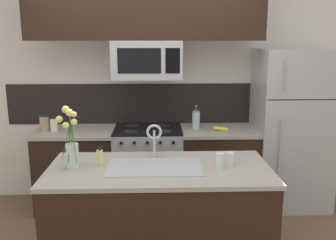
% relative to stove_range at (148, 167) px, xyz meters
% --- Properties ---
extents(rear_partition, '(5.20, 0.10, 2.60)m').
position_rel_stove_range_xyz_m(rear_partition, '(0.30, 0.38, 0.84)').
color(rear_partition, silver).
rests_on(rear_partition, ground).
extents(splash_band, '(3.33, 0.01, 0.48)m').
position_rel_stove_range_xyz_m(splash_band, '(-0.00, 0.32, 0.69)').
color(splash_band, black).
rests_on(splash_band, rear_partition).
extents(back_counter_left, '(0.89, 0.65, 0.91)m').
position_rel_stove_range_xyz_m(back_counter_left, '(-0.81, 0.00, -0.01)').
color(back_counter_left, black).
rests_on(back_counter_left, ground).
extents(back_counter_right, '(0.88, 0.65, 0.91)m').
position_rel_stove_range_xyz_m(back_counter_right, '(0.80, 0.00, -0.01)').
color(back_counter_right, black).
rests_on(back_counter_right, ground).
extents(stove_range, '(0.76, 0.64, 0.93)m').
position_rel_stove_range_xyz_m(stove_range, '(0.00, 0.00, 0.00)').
color(stove_range, '#A8AAAF').
rests_on(stove_range, ground).
extents(microwave, '(0.74, 0.40, 0.41)m').
position_rel_stove_range_xyz_m(microwave, '(0.00, -0.02, 1.23)').
color(microwave, '#A8AAAF').
extents(upper_cabinet_band, '(2.47, 0.34, 0.60)m').
position_rel_stove_range_xyz_m(upper_cabinet_band, '(-0.01, -0.05, 1.73)').
color(upper_cabinet_band, black).
extents(refrigerator, '(0.83, 0.74, 1.81)m').
position_rel_stove_range_xyz_m(refrigerator, '(1.64, 0.02, 0.44)').
color(refrigerator, '#A8AAAF').
rests_on(refrigerator, ground).
extents(storage_jar_tall, '(0.11, 0.11, 0.18)m').
position_rel_stove_range_xyz_m(storage_jar_tall, '(-1.14, -0.01, 0.54)').
color(storage_jar_tall, '#997F5B').
rests_on(storage_jar_tall, back_counter_left).
extents(storage_jar_medium, '(0.08, 0.08, 0.16)m').
position_rel_stove_range_xyz_m(storage_jar_medium, '(-1.04, -0.03, 0.53)').
color(storage_jar_medium, silver).
rests_on(storage_jar_medium, back_counter_left).
extents(banana_bunch, '(0.19, 0.11, 0.08)m').
position_rel_stove_range_xyz_m(banana_bunch, '(0.82, -0.06, 0.47)').
color(banana_bunch, yellow).
rests_on(banana_bunch, back_counter_right).
extents(french_press, '(0.09, 0.09, 0.27)m').
position_rel_stove_range_xyz_m(french_press, '(0.55, 0.06, 0.55)').
color(french_press, silver).
rests_on(french_press, back_counter_right).
extents(island_counter, '(1.79, 0.84, 0.91)m').
position_rel_stove_range_xyz_m(island_counter, '(0.12, -1.25, -0.01)').
color(island_counter, black).
rests_on(island_counter, ground).
extents(kitchen_sink, '(0.76, 0.44, 0.16)m').
position_rel_stove_range_xyz_m(kitchen_sink, '(0.08, -1.25, 0.38)').
color(kitchen_sink, '#ADAFB5').
rests_on(kitchen_sink, island_counter).
extents(sink_faucet, '(0.14, 0.14, 0.31)m').
position_rel_stove_range_xyz_m(sink_faucet, '(0.08, -1.03, 0.65)').
color(sink_faucet, '#B7BABF').
rests_on(sink_faucet, island_counter).
extents(dish_soap_bottle, '(0.06, 0.05, 0.16)m').
position_rel_stove_range_xyz_m(dish_soap_bottle, '(-0.36, -1.19, 0.52)').
color(dish_soap_bottle, '#DBCC75').
rests_on(dish_soap_bottle, island_counter).
extents(drinking_glass, '(0.06, 0.06, 0.13)m').
position_rel_stove_range_xyz_m(drinking_glass, '(0.60, -1.28, 0.51)').
color(drinking_glass, silver).
rests_on(drinking_glass, island_counter).
extents(spare_glass, '(0.07, 0.07, 0.10)m').
position_rel_stove_range_xyz_m(spare_glass, '(0.69, -1.20, 0.50)').
color(spare_glass, silver).
rests_on(spare_glass, island_counter).
extents(flower_vase, '(0.18, 0.17, 0.51)m').
position_rel_stove_range_xyz_m(flower_vase, '(-0.57, -1.25, 0.62)').
color(flower_vase, silver).
rests_on(flower_vase, island_counter).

